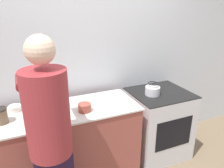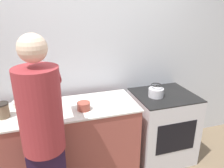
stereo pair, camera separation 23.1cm
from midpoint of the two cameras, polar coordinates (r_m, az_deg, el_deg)
name	(u,v)px [view 2 (the right image)]	position (r m, az deg, el deg)	size (l,w,h in m)	color
wall_back	(94,61)	(2.74, -2.33, 5.94)	(8.00, 0.05, 2.60)	silver
counter	(70,144)	(2.63, -8.49, -15.24)	(1.54, 0.63, 0.93)	#9E4C42
oven	(162,126)	(3.03, 15.04, -10.61)	(0.74, 0.67, 0.91)	silver
person	(43,133)	(1.90, -14.15, -12.51)	(0.39, 0.62, 1.79)	#281531
cutting_board	(45,111)	(2.34, -14.37, -6.94)	(0.32, 0.20, 0.02)	silver
knife	(43,110)	(2.33, -14.91, -6.76)	(0.22, 0.05, 0.01)	silver
kettle	(156,91)	(2.72, 13.85, -1.95)	(0.18, 0.18, 0.16)	silver
bowl_prep	(84,106)	(2.30, -4.56, -5.86)	(0.14, 0.14, 0.08)	#9E4738
bowl_mixing	(18,104)	(2.54, -20.93, -4.91)	(0.13, 0.13, 0.06)	silver
canister_jar	(2,110)	(2.34, -24.24, -6.35)	(0.13, 0.13, 0.15)	#756047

